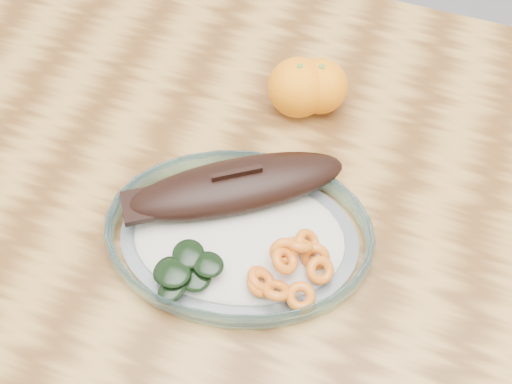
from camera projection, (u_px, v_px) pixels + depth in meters
dining_table at (304, 237)px, 0.88m from camera, size 1.20×0.80×0.75m
plated_meal at (239, 231)px, 0.74m from camera, size 0.67×0.67×0.08m
orange_left at (298, 87)px, 0.84m from camera, size 0.08×0.08×0.08m
orange_right at (319, 86)px, 0.85m from camera, size 0.08×0.08×0.08m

